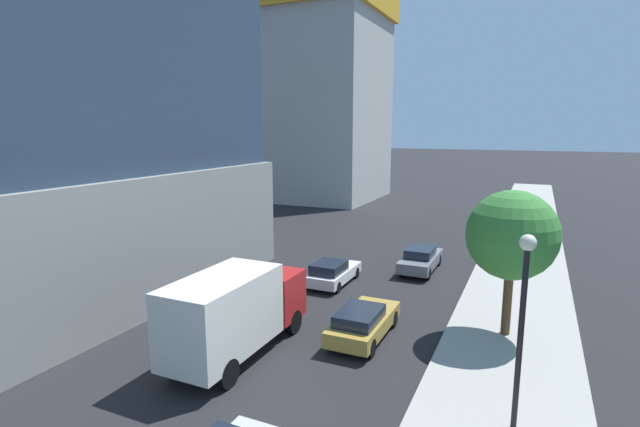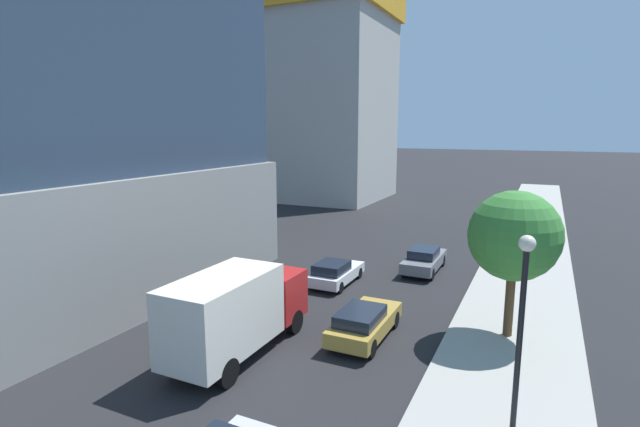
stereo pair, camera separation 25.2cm
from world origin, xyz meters
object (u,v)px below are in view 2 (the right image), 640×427
at_px(box_truck, 236,309).
at_px(street_tree, 514,236).
at_px(car_white, 335,272).
at_px(construction_building, 319,86).
at_px(street_lamp, 522,305).
at_px(car_gray, 424,259).
at_px(car_gold, 364,322).

bearing_deg(box_truck, street_tree, 33.16).
height_order(car_white, box_truck, box_truck).
distance_m(street_tree, car_white, 10.32).
bearing_deg(construction_building, box_truck, -68.55).
bearing_deg(street_tree, street_lamp, -84.47).
height_order(street_lamp, car_gray, street_lamp).
xyz_separation_m(street_lamp, car_gray, (-5.90, 14.31, -3.11)).
relative_size(street_tree, car_gold, 1.34).
bearing_deg(car_white, street_lamp, -45.22).
bearing_deg(car_gray, street_tree, -55.79).
height_order(street_lamp, box_truck, street_lamp).
distance_m(car_white, car_gold, 6.98).
bearing_deg(street_tree, box_truck, -146.84).
bearing_deg(car_gray, car_gold, -90.00).
bearing_deg(street_tree, car_gray, 124.21).
height_order(car_gray, car_gold, car_gray).
relative_size(street_lamp, car_white, 1.37).
bearing_deg(street_tree, construction_building, 126.41).
xyz_separation_m(street_lamp, street_tree, (-0.64, 6.57, 0.45)).
bearing_deg(box_truck, street_lamp, -3.64).
bearing_deg(construction_building, car_white, -62.82).
xyz_separation_m(street_tree, car_white, (-9.11, 3.25, -3.62)).
height_order(street_tree, car_gray, street_tree).
height_order(car_gray, box_truck, box_truck).
bearing_deg(car_gray, construction_building, 127.06).
distance_m(car_gray, car_gold, 10.31).
relative_size(street_lamp, car_gold, 1.26).
height_order(street_lamp, car_gold, street_lamp).
xyz_separation_m(construction_building, car_gold, (19.22, -35.77, -12.69)).
bearing_deg(construction_building, car_gold, -61.74).
relative_size(street_tree, car_gray, 1.29).
height_order(construction_building, car_white, construction_building).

